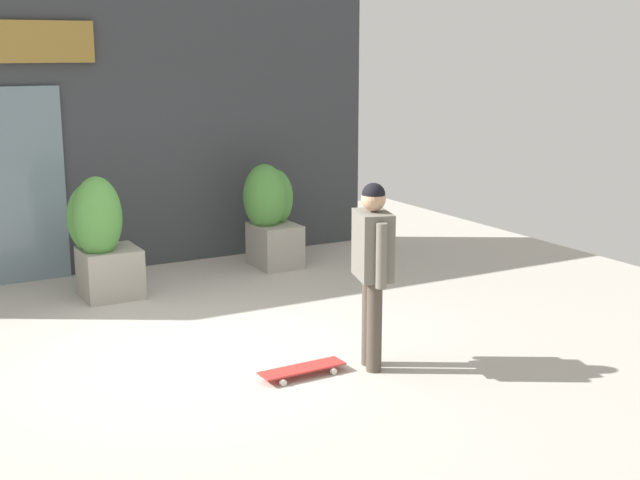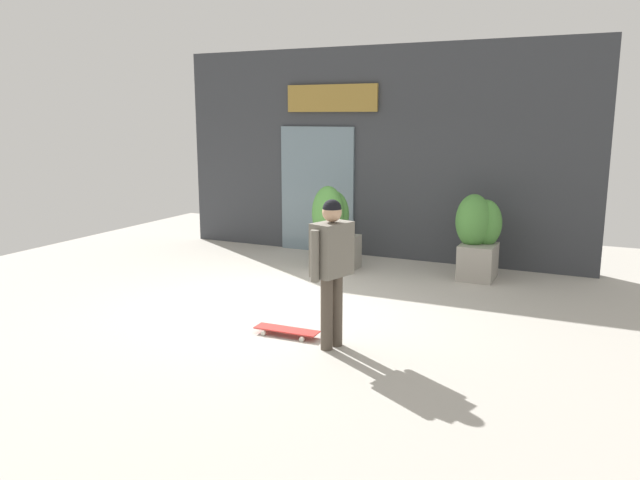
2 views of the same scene
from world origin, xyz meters
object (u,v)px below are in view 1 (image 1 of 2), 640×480
(skateboard, at_px, (302,369))
(planter_box_left, at_px, (271,212))
(skateboarder, at_px, (373,257))
(planter_box_right, at_px, (99,233))

(skateboard, bearing_deg, planter_box_left, -113.79)
(skateboarder, height_order, skateboard, skateboarder)
(skateboarder, height_order, planter_box_right, skateboarder)
(planter_box_left, relative_size, planter_box_right, 0.95)
(skateboard, height_order, planter_box_left, planter_box_left)
(skateboarder, relative_size, skateboard, 2.11)
(planter_box_left, xyz_separation_m, planter_box_right, (-2.26, -0.40, 0.05))
(skateboarder, xyz_separation_m, skateboard, (-0.61, 0.12, -0.92))
(skateboard, bearing_deg, skateboarder, 167.60)
(skateboarder, relative_size, planter_box_right, 1.18)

